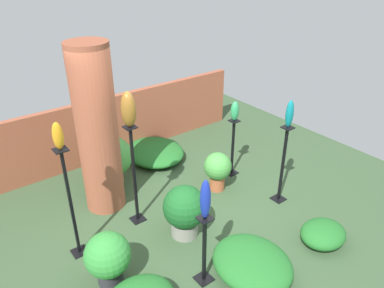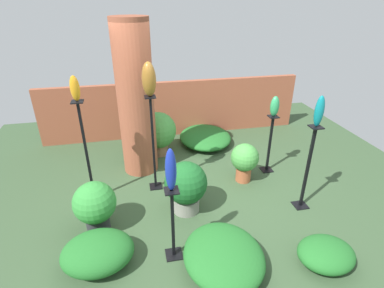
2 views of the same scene
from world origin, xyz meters
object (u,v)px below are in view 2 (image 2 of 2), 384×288
Objects in this scene: pedestal_cobalt at (173,227)px; pedestal_jade at (269,147)px; art_vase_teal at (319,111)px; art_vase_amber at (75,88)px; art_vase_bronze at (149,79)px; pedestal_amber at (87,157)px; potted_plant_mid_right at (158,132)px; potted_plant_front_right at (245,160)px; pedestal_bronze at (153,148)px; art_vase_jade at (275,106)px; potted_plant_walkway_edge at (186,185)px; pedestal_teal at (307,172)px; brick_pillar at (136,101)px; potted_plant_near_pillar at (95,205)px; art_vase_cobalt at (171,170)px.

pedestal_cobalt is 2.52m from pedestal_jade.
pedestal_cobalt is at bearing -164.84° from art_vase_teal.
art_vase_bronze is at bearing 6.82° from art_vase_amber.
potted_plant_mid_right is at bearing 47.35° from pedestal_amber.
pedestal_jade is 0.58m from potted_plant_front_right.
pedestal_bronze reaches higher than potted_plant_mid_right.
potted_plant_mid_right is (0.18, 1.14, -1.31)m from art_vase_bronze.
pedestal_bronze is at bearing 92.61° from pedestal_cobalt.
art_vase_amber is 3.17m from art_vase_teal.
art_vase_jade is 1.98m from potted_plant_walkway_edge.
pedestal_amber is 1.52× the size of pedestal_jade.
pedestal_bronze is at bearing 6.82° from pedestal_amber.
potted_plant_mid_right is at bearing 150.62° from pedestal_jade.
pedestal_jade is 1.34× the size of potted_plant_walkway_edge.
pedestal_amber reaches higher than pedestal_teal.
pedestal_jade is at bearing -13.80° from brick_pillar.
art_vase_teal reaches higher than pedestal_amber.
potted_plant_near_pillar is at bearing 177.53° from pedestal_teal.
art_vase_bronze reaches higher than art_vase_cobalt.
art_vase_jade is 0.82× the size of art_vase_teal.
potted_plant_mid_right reaches higher than potted_plant_front_right.
brick_pillar is at bearing 106.72° from pedestal_bronze.
art_vase_teal is (2.01, 0.54, 1.08)m from pedestal_cobalt.
pedestal_bronze reaches higher than pedestal_cobalt.
art_vase_bronze is (-0.07, 1.49, 0.58)m from art_vase_cobalt.
art_vase_amber is at bearing -179.90° from potted_plant_front_right.
art_vase_jade is (2.98, 0.22, 0.48)m from pedestal_amber.
art_vase_teal reaches higher than potted_plant_walkway_edge.
art_vase_cobalt is at bearing -92.53° from potted_plant_mid_right.
brick_pillar is at bearing 97.00° from pedestal_cobalt.
pedestal_amber is 3.25m from art_vase_teal.
art_vase_bronze is (0.97, 0.12, 0.04)m from art_vase_amber.
art_vase_bronze reaches higher than pedestal_teal.
pedestal_bronze is 1.19× the size of pedestal_teal.
pedestal_jade is 1.82m from potted_plant_walkway_edge.
potted_plant_front_right is (-0.60, 0.84, -0.20)m from pedestal_teal.
art_vase_cobalt is 1.17m from potted_plant_walkway_edge.
pedestal_bronze is 3.17× the size of art_vase_bronze.
art_vase_jade is at bearing 39.45° from pedestal_cobalt.
art_vase_jade is (2.98, 0.22, -0.54)m from art_vase_amber.
art_vase_teal is (0.00, -0.00, 0.91)m from pedestal_teal.
art_vase_bronze reaches higher than potted_plant_near_pillar.
art_vase_cobalt is 1.03× the size of art_vase_bronze.
pedestal_bronze is 2.08m from art_vase_jade.
art_vase_cobalt is at bearing -87.39° from pedestal_bronze.
art_vase_jade is at bearing 0.00° from pedestal_jade.
art_vase_jade is 2.10m from art_vase_bronze.
art_vase_cobalt is at bearing -140.55° from pedestal_jade.
potted_plant_near_pillar is at bearing -118.00° from potted_plant_mid_right.
pedestal_jade is 1.46× the size of potted_plant_near_pillar.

